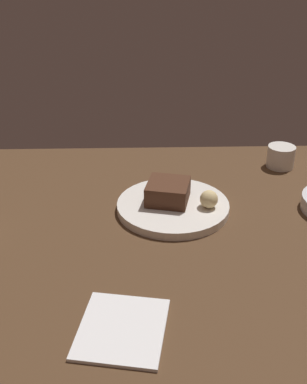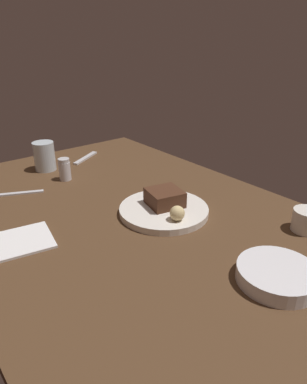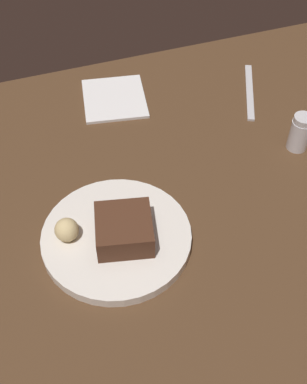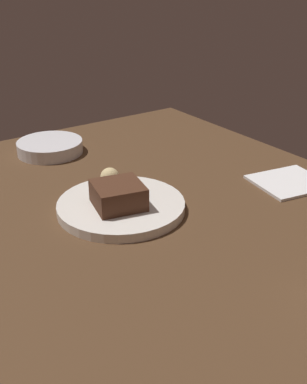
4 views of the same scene
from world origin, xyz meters
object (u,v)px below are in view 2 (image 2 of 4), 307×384
side_bowl (277,275)px  chocolate_cake_slice (165,198)px  bread_roll (177,213)px  coffee_cup (306,220)px  dessert_spoon (86,158)px  butter_knife (11,194)px  water_glass (44,156)px  folded_napkin (20,241)px  dessert_plate (164,210)px  salt_shaker (65,169)px

side_bowl → chocolate_cake_slice: bearing=176.2°
bread_roll → coffee_cup: (21.28, 23.19, -0.92)cm
dessert_spoon → butter_knife: size_ratio=0.79×
water_glass → butter_knife: size_ratio=0.53×
folded_napkin → coffee_cup: bearing=55.8°
dessert_plate → side_bowl: (35.40, -1.27, 0.66)cm
chocolate_cake_slice → coffee_cup: bearing=34.2°
salt_shaker → side_bowl: (73.97, 8.71, -2.07)cm
chocolate_cake_slice → salt_shaker: (-37.52, -11.11, -0.32)cm
coffee_cup → butter_knife: 82.92cm
dessert_plate → chocolate_cake_slice: bearing=132.5°
dessert_plate → coffee_cup: size_ratio=3.50×
chocolate_cake_slice → salt_shaker: bearing=-163.5°
salt_shaker → water_glass: size_ratio=0.73×
coffee_cup → dessert_spoon: size_ratio=0.46×
dessert_spoon → folded_napkin: 59.52cm
salt_shaker → water_glass: 13.08cm
chocolate_cake_slice → water_glass: water_glass is taller
dessert_plate → folded_napkin: bearing=-105.7°
butter_knife → salt_shaker: bearing=27.0°
folded_napkin → chocolate_cake_slice: bearing=76.3°
water_glass → coffee_cup: water_glass is taller
side_bowl → salt_shaker: bearing=-173.3°
salt_shaker → side_bowl: 74.51cm
side_bowl → dessert_spoon: bearing=175.7°
dessert_plate → dessert_spoon: 53.47cm
dessert_spoon → chocolate_cake_slice: bearing=54.1°
bread_roll → water_glass: 59.58cm
chocolate_cake_slice → water_glass: 51.97cm
chocolate_cake_slice → dessert_spoon: 52.45cm
dessert_plate → water_glass: bearing=-167.7°
salt_shaker → folded_napkin: size_ratio=0.51×
dessert_plate → bread_roll: 8.08cm
salt_shaker → folded_napkin: (28.64, -25.44, -3.32)cm
bread_roll → chocolate_cake_slice: bearing=159.9°
bread_roll → salt_shaker: (-45.89, -8.04, -0.05)cm
side_bowl → dessert_spoon: 88.85cm
salt_shaker → butter_knife: 18.60cm
water_glass → side_bowl: (86.91, 9.99, -3.49)cm
folded_napkin → dessert_spoon: bearing=136.6°
dessert_plate → water_glass: (-51.50, -11.26, 4.15)cm
salt_shaker → dessert_spoon: (-14.63, 15.44, -3.27)cm
butter_knife → water_glass: bearing=63.5°
dessert_plate → coffee_cup: (28.61, 21.26, 1.86)cm
bread_roll → water_glass: size_ratio=0.38×
dessert_plate → side_bowl: 35.43cm
dessert_plate → water_glass: water_glass is taller
folded_napkin → water_glass: bearing=149.8°
bread_roll → butter_knife: 52.40cm
butter_knife → side_bowl: bearing=-45.0°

